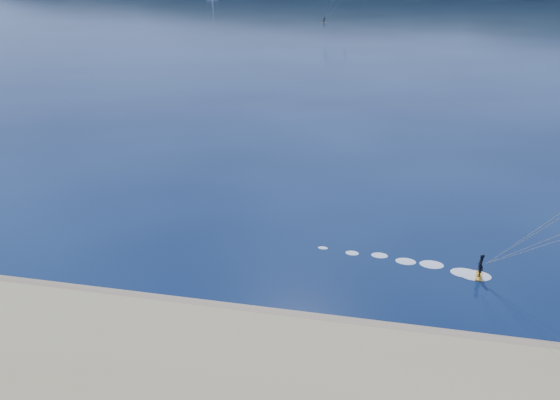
# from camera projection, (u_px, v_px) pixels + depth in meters

# --- Properties ---
(ground) EXTENTS (1800.00, 1800.00, 0.00)m
(ground) POSITION_uv_depth(u_px,v_px,m) (170.00, 365.00, 26.85)
(ground) COLOR black
(ground) RESTS_ON ground
(wet_sand) EXTENTS (220.00, 2.50, 0.10)m
(wet_sand) POSITION_uv_depth(u_px,v_px,m) (201.00, 313.00, 30.90)
(wet_sand) COLOR #907154
(wet_sand) RESTS_ON ground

